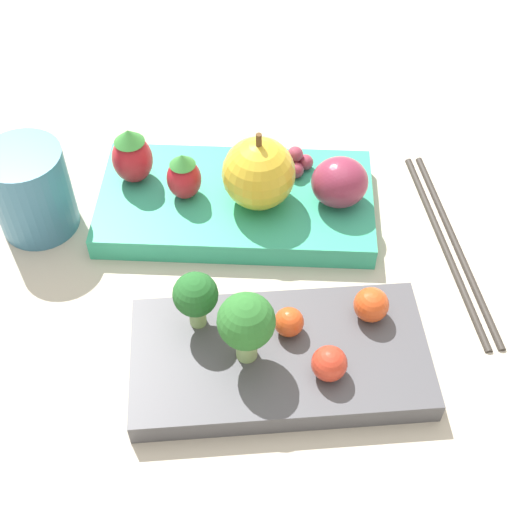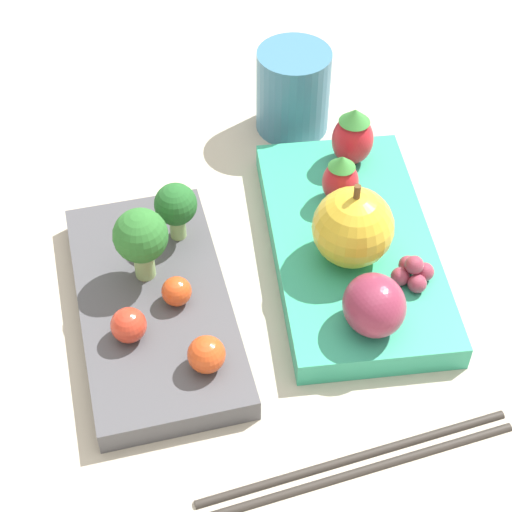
{
  "view_description": "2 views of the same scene",
  "coord_description": "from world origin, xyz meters",
  "px_view_note": "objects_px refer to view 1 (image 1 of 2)",
  "views": [
    {
      "loc": [
        0.02,
        0.35,
        0.44
      ],
      "look_at": [
        -0.0,
        -0.0,
        0.03
      ],
      "focal_mm": 50.0,
      "sensor_mm": 36.0,
      "label": 1
    },
    {
      "loc": [
        -0.41,
        0.1,
        0.48
      ],
      "look_at": [
        -0.0,
        -0.0,
        0.03
      ],
      "focal_mm": 60.0,
      "sensor_mm": 36.0,
      "label": 2
    }
  ],
  "objects_px": {
    "chopsticks_pair": "(451,243)",
    "apple": "(259,173)",
    "broccoli_floret_0": "(196,296)",
    "broccoli_floret_1": "(246,323)",
    "cherry_tomato_0": "(289,322)",
    "cherry_tomato_1": "(329,363)",
    "cherry_tomato_2": "(371,305)",
    "strawberry_1": "(132,156)",
    "bento_box_fruit": "(236,203)",
    "bento_box_savoury": "(280,358)",
    "strawberry_0": "(184,176)",
    "grape_cluster": "(295,161)",
    "plum": "(340,182)",
    "drinking_cup": "(31,191)"
  },
  "relations": [
    {
      "from": "cherry_tomato_1",
      "to": "plum",
      "type": "height_order",
      "value": "plum"
    },
    {
      "from": "cherry_tomato_1",
      "to": "apple",
      "type": "xyz_separation_m",
      "value": [
        0.03,
        -0.17,
        0.02
      ]
    },
    {
      "from": "broccoli_floret_0",
      "to": "grape_cluster",
      "type": "height_order",
      "value": "broccoli_floret_0"
    },
    {
      "from": "grape_cluster",
      "to": "strawberry_0",
      "type": "bearing_deg",
      "value": 14.62
    },
    {
      "from": "cherry_tomato_2",
      "to": "strawberry_1",
      "type": "xyz_separation_m",
      "value": [
        0.17,
        -0.16,
        0.01
      ]
    },
    {
      "from": "broccoli_floret_1",
      "to": "cherry_tomato_1",
      "type": "distance_m",
      "value": 0.06
    },
    {
      "from": "cherry_tomato_0",
      "to": "strawberry_0",
      "type": "distance_m",
      "value": 0.16
    },
    {
      "from": "apple",
      "to": "strawberry_0",
      "type": "xyz_separation_m",
      "value": [
        0.06,
        -0.01,
        -0.01
      ]
    },
    {
      "from": "bento_box_fruit",
      "to": "cherry_tomato_1",
      "type": "relative_size",
      "value": 9.82
    },
    {
      "from": "drinking_cup",
      "to": "plum",
      "type": "bearing_deg",
      "value": 176.88
    },
    {
      "from": "broccoli_floret_1",
      "to": "cherry_tomato_2",
      "type": "distance_m",
      "value": 0.1
    },
    {
      "from": "broccoli_floret_1",
      "to": "cherry_tomato_0",
      "type": "bearing_deg",
      "value": -150.17
    },
    {
      "from": "broccoli_floret_0",
      "to": "broccoli_floret_1",
      "type": "height_order",
      "value": "broccoli_floret_1"
    },
    {
      "from": "cherry_tomato_0",
      "to": "strawberry_1",
      "type": "distance_m",
      "value": 0.2
    },
    {
      "from": "bento_box_savoury",
      "to": "broccoli_floret_0",
      "type": "xyz_separation_m",
      "value": [
        0.06,
        -0.03,
        0.04
      ]
    },
    {
      "from": "cherry_tomato_2",
      "to": "strawberry_1",
      "type": "height_order",
      "value": "strawberry_1"
    },
    {
      "from": "strawberry_1",
      "to": "drinking_cup",
      "type": "bearing_deg",
      "value": 18.49
    },
    {
      "from": "cherry_tomato_1",
      "to": "broccoli_floret_0",
      "type": "bearing_deg",
      "value": -29.61
    },
    {
      "from": "bento_box_fruit",
      "to": "broccoli_floret_1",
      "type": "height_order",
      "value": "broccoli_floret_1"
    },
    {
      "from": "bento_box_savoury",
      "to": "strawberry_1",
      "type": "xyz_separation_m",
      "value": [
        0.11,
        -0.18,
        0.04
      ]
    },
    {
      "from": "cherry_tomato_2",
      "to": "drinking_cup",
      "type": "xyz_separation_m",
      "value": [
        0.25,
        -0.13,
        0.01
      ]
    },
    {
      "from": "cherry_tomato_2",
      "to": "cherry_tomato_1",
      "type": "bearing_deg",
      "value": 51.27
    },
    {
      "from": "chopsticks_pair",
      "to": "apple",
      "type": "bearing_deg",
      "value": -15.84
    },
    {
      "from": "strawberry_1",
      "to": "drinking_cup",
      "type": "relative_size",
      "value": 0.68
    },
    {
      "from": "broccoli_floret_1",
      "to": "grape_cluster",
      "type": "height_order",
      "value": "broccoli_floret_1"
    },
    {
      "from": "bento_box_fruit",
      "to": "broccoli_floret_0",
      "type": "height_order",
      "value": "broccoli_floret_0"
    },
    {
      "from": "cherry_tomato_0",
      "to": "cherry_tomato_2",
      "type": "xyz_separation_m",
      "value": [
        -0.06,
        -0.01,
        0.0
      ]
    },
    {
      "from": "bento_box_savoury",
      "to": "bento_box_fruit",
      "type": "relative_size",
      "value": 0.86
    },
    {
      "from": "apple",
      "to": "plum",
      "type": "height_order",
      "value": "apple"
    },
    {
      "from": "broccoli_floret_0",
      "to": "chopsticks_pair",
      "type": "xyz_separation_m",
      "value": [
        -0.21,
        -0.08,
        -0.05
      ]
    },
    {
      "from": "broccoli_floret_1",
      "to": "drinking_cup",
      "type": "bearing_deg",
      "value": -43.84
    },
    {
      "from": "chopsticks_pair",
      "to": "bento_box_fruit",
      "type": "bearing_deg",
      "value": -16.81
    },
    {
      "from": "bento_box_fruit",
      "to": "bento_box_savoury",
      "type": "bearing_deg",
      "value": 97.9
    },
    {
      "from": "broccoli_floret_0",
      "to": "bento_box_savoury",
      "type": "bearing_deg",
      "value": 152.98
    },
    {
      "from": "strawberry_0",
      "to": "plum",
      "type": "height_order",
      "value": "strawberry_0"
    },
    {
      "from": "broccoli_floret_0",
      "to": "chopsticks_pair",
      "type": "bearing_deg",
      "value": -160.16
    },
    {
      "from": "broccoli_floret_0",
      "to": "plum",
      "type": "relative_size",
      "value": 1.05
    },
    {
      "from": "bento_box_savoury",
      "to": "cherry_tomato_2",
      "type": "xyz_separation_m",
      "value": [
        -0.07,
        -0.03,
        0.02
      ]
    },
    {
      "from": "broccoli_floret_1",
      "to": "strawberry_1",
      "type": "relative_size",
      "value": 1.15
    },
    {
      "from": "bento_box_savoury",
      "to": "apple",
      "type": "height_order",
      "value": "apple"
    },
    {
      "from": "strawberry_1",
      "to": "plum",
      "type": "bearing_deg",
      "value": 166.41
    },
    {
      "from": "broccoli_floret_1",
      "to": "chopsticks_pair",
      "type": "height_order",
      "value": "broccoli_floret_1"
    },
    {
      "from": "strawberry_1",
      "to": "grape_cluster",
      "type": "height_order",
      "value": "strawberry_1"
    },
    {
      "from": "cherry_tomato_1",
      "to": "chopsticks_pair",
      "type": "height_order",
      "value": "cherry_tomato_1"
    },
    {
      "from": "bento_box_savoury",
      "to": "broccoli_floret_1",
      "type": "xyz_separation_m",
      "value": [
        0.02,
        0.0,
        0.05
      ]
    },
    {
      "from": "bento_box_savoury",
      "to": "apple",
      "type": "relative_size",
      "value": 3.0
    },
    {
      "from": "apple",
      "to": "chopsticks_pair",
      "type": "bearing_deg",
      "value": 164.16
    },
    {
      "from": "bento_box_savoury",
      "to": "bento_box_fruit",
      "type": "xyz_separation_m",
      "value": [
        0.02,
        -0.16,
        0.0
      ]
    },
    {
      "from": "broccoli_floret_0",
      "to": "chopsticks_pair",
      "type": "height_order",
      "value": "broccoli_floret_0"
    },
    {
      "from": "apple",
      "to": "chopsticks_pair",
      "type": "xyz_separation_m",
      "value": [
        -0.15,
        0.04,
        -0.05
      ]
    }
  ]
}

